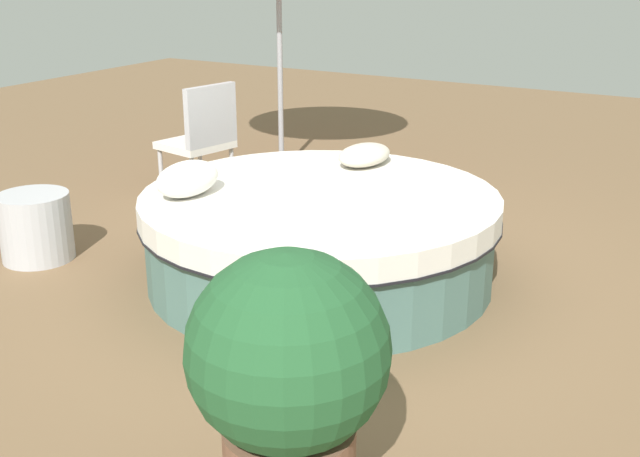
{
  "coord_description": "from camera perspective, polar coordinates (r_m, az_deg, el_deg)",
  "views": [
    {
      "loc": [
        4.17,
        2.41,
        2.06
      ],
      "look_at": [
        0.0,
        0.0,
        0.35
      ],
      "focal_mm": 44.93,
      "sensor_mm": 36.0,
      "label": 1
    }
  ],
  "objects": [
    {
      "name": "side_table",
      "position": [
        5.84,
        -19.59,
        0.12
      ],
      "size": [
        0.49,
        0.49,
        0.47
      ],
      "primitive_type": "cylinder",
      "color": "#B7B7BC",
      "rests_on": "ground_plane"
    },
    {
      "name": "throw_pillow_0",
      "position": [
        5.71,
        3.18,
        5.27
      ],
      "size": [
        0.51,
        0.32,
        0.14
      ],
      "primitive_type": "ellipsoid",
      "color": "beige",
      "rests_on": "round_bed"
    },
    {
      "name": "ground_plane",
      "position": [
        5.24,
        0.0,
        -3.61
      ],
      "size": [
        16.0,
        16.0,
        0.0
      ],
      "primitive_type": "plane",
      "color": "brown"
    },
    {
      "name": "throw_pillow_1",
      "position": [
        5.04,
        -9.42,
        3.52
      ],
      "size": [
        0.49,
        0.3,
        0.21
      ],
      "primitive_type": "ellipsoid",
      "color": "white",
      "rests_on": "round_bed"
    },
    {
      "name": "patio_chair",
      "position": [
        6.87,
        -8.38,
        6.71
      ],
      "size": [
        0.61,
        0.59,
        0.98
      ],
      "rotation": [
        0.0,
        0.0,
        2.94
      ],
      "color": "#B7B7BC",
      "rests_on": "ground_plane"
    },
    {
      "name": "planter",
      "position": [
        2.94,
        -2.28,
        -10.25
      ],
      "size": [
        0.75,
        0.75,
        1.07
      ],
      "color": "brown",
      "rests_on": "ground_plane"
    },
    {
      "name": "round_bed",
      "position": [
        5.13,
        0.0,
        -0.54
      ],
      "size": [
        2.29,
        2.29,
        0.58
      ],
      "color": "#4C726B",
      "rests_on": "ground_plane"
    }
  ]
}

